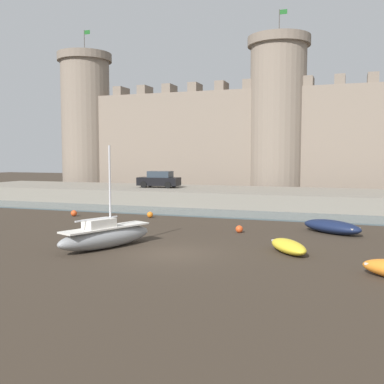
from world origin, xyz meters
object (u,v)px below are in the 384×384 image
(mooring_buoy_near_channel, at_px, (150,215))
(mooring_buoy_off_centre, at_px, (239,229))
(mooring_buoy_near_shore, at_px, (74,213))
(rowboat_foreground_right, at_px, (332,226))
(sailboat_midflat_right, at_px, (106,236))
(rowboat_foreground_left, at_px, (288,246))
(car_quay_centre_east, at_px, (159,180))

(mooring_buoy_near_channel, relative_size, mooring_buoy_off_centre, 1.01)
(mooring_buoy_off_centre, bearing_deg, mooring_buoy_near_shore, 167.71)
(rowboat_foreground_right, relative_size, mooring_buoy_near_shore, 8.67)
(sailboat_midflat_right, bearing_deg, mooring_buoy_off_centre, 51.17)
(rowboat_foreground_left, height_order, mooring_buoy_near_shore, rowboat_foreground_left)
(mooring_buoy_off_centre, relative_size, car_quay_centre_east, 0.11)
(rowboat_foreground_left, relative_size, mooring_buoy_near_shore, 6.47)
(mooring_buoy_near_channel, xyz_separation_m, mooring_buoy_near_shore, (-5.74, -1.19, 0.01))
(sailboat_midflat_right, bearing_deg, rowboat_foreground_right, 37.77)
(sailboat_midflat_right, distance_m, mooring_buoy_near_channel, 10.90)
(mooring_buoy_near_channel, height_order, mooring_buoy_off_centre, mooring_buoy_near_channel)
(sailboat_midflat_right, height_order, car_quay_centre_east, sailboat_midflat_right)
(car_quay_centre_east, bearing_deg, rowboat_foreground_left, -52.34)
(rowboat_foreground_right, xyz_separation_m, mooring_buoy_near_channel, (-12.89, 2.54, -0.19))
(rowboat_foreground_left, distance_m, car_quay_centre_east, 24.68)
(mooring_buoy_near_shore, bearing_deg, car_quay_centre_east, 81.13)
(rowboat_foreground_left, relative_size, rowboat_foreground_right, 0.75)
(rowboat_foreground_left, xyz_separation_m, car_quay_centre_east, (-15.04, 19.48, 1.87))
(car_quay_centre_east, bearing_deg, mooring_buoy_near_shore, -98.87)
(car_quay_centre_east, bearing_deg, mooring_buoy_off_centre, -52.00)
(mooring_buoy_off_centre, bearing_deg, rowboat_foreground_right, 16.89)
(sailboat_midflat_right, xyz_separation_m, mooring_buoy_near_channel, (-2.46, 10.62, -0.40))
(rowboat_foreground_left, xyz_separation_m, mooring_buoy_off_centre, (-3.46, 4.66, -0.11))
(rowboat_foreground_left, distance_m, rowboat_foreground_right, 6.48)
(rowboat_foreground_right, bearing_deg, mooring_buoy_near_shore, 175.86)
(sailboat_midflat_right, xyz_separation_m, mooring_buoy_near_shore, (-8.20, 9.43, -0.39))
(rowboat_foreground_left, bearing_deg, mooring_buoy_near_shore, 155.81)
(rowboat_foreground_left, bearing_deg, sailboat_midflat_right, -168.06)
(mooring_buoy_off_centre, bearing_deg, mooring_buoy_near_channel, 151.86)
(mooring_buoy_near_channel, bearing_deg, rowboat_foreground_left, -38.21)
(mooring_buoy_near_channel, bearing_deg, sailboat_midflat_right, -76.95)
(rowboat_foreground_left, xyz_separation_m, rowboat_foreground_right, (1.74, 6.24, 0.08))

